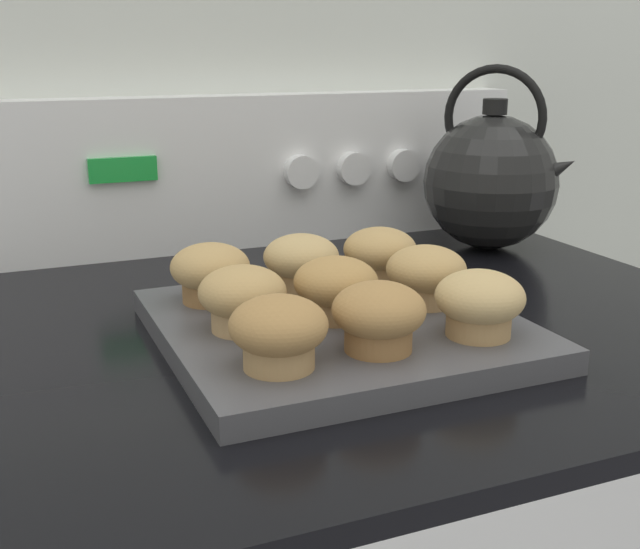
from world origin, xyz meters
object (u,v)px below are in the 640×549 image
at_px(tea_kettle, 492,180).
at_px(muffin_r1_c1, 336,287).
at_px(muffin_r0_c1, 379,316).
at_px(muffin_r1_c2, 426,274).
at_px(muffin_pan, 337,328).
at_px(muffin_r0_c0, 279,331).
at_px(muffin_r0_c2, 480,302).
at_px(muffin_r2_c2, 380,254).
at_px(muffin_r2_c1, 301,261).
at_px(muffin_r1_c0, 242,297).
at_px(muffin_r2_c0, 210,272).

bearing_deg(tea_kettle, muffin_r1_c1, -143.75).
distance_m(muffin_r0_c1, muffin_r1_c2, 0.13).
relative_size(muffin_r0_c1, muffin_r1_c1, 1.00).
height_order(muffin_pan, muffin_r0_c0, muffin_r0_c0).
relative_size(muffin_r0_c1, tea_kettle, 0.32).
xyz_separation_m(muffin_r0_c0, muffin_r0_c2, (0.18, 0.00, 0.00)).
distance_m(muffin_r1_c1, muffin_r2_c2, 0.13).
relative_size(muffin_r1_c1, tea_kettle, 0.32).
bearing_deg(muffin_r1_c2, muffin_r0_c1, -136.83).
bearing_deg(muffin_r2_c1, muffin_r0_c1, -91.47).
relative_size(muffin_r0_c2, muffin_r1_c2, 1.00).
height_order(muffin_r0_c0, muffin_r0_c1, same).
distance_m(muffin_r1_c0, muffin_r2_c2, 0.20).
relative_size(muffin_r1_c0, tea_kettle, 0.32).
distance_m(muffin_r0_c0, muffin_r2_c2, 0.26).
relative_size(muffin_r0_c0, muffin_r0_c1, 1.00).
distance_m(muffin_r1_c2, tea_kettle, 0.34).
bearing_deg(muffin_r1_c0, muffin_r2_c0, 92.39).
distance_m(muffin_r0_c1, muffin_r1_c1, 0.09).
bearing_deg(tea_kettle, muffin_r0_c2, -125.65).
bearing_deg(muffin_r1_c1, muffin_r2_c2, 45.13).
relative_size(muffin_r0_c2, muffin_r1_c0, 1.00).
xyz_separation_m(muffin_r0_c2, tea_kettle, (0.24, 0.34, 0.04)).
bearing_deg(muffin_pan, muffin_r0_c0, -134.48).
bearing_deg(muffin_r2_c2, muffin_r1_c0, -153.71).
bearing_deg(muffin_r1_c1, muffin_r0_c1, -90.25).
xyz_separation_m(muffin_pan, muffin_r0_c1, (-0.00, -0.09, 0.04)).
relative_size(muffin_r2_c1, tea_kettle, 0.32).
distance_m(muffin_pan, muffin_r2_c2, 0.13).
height_order(muffin_pan, muffin_r1_c1, muffin_r1_c1).
distance_m(muffin_r0_c2, muffin_r2_c2, 0.18).
distance_m(muffin_r0_c1, muffin_r1_c0, 0.13).
xyz_separation_m(muffin_r1_c1, muffin_r2_c2, (0.09, 0.09, 0.00)).
height_order(muffin_r0_c0, muffin_r2_c0, same).
height_order(muffin_r1_c2, muffin_r2_c2, same).
relative_size(muffin_r0_c2, muffin_r2_c2, 1.00).
bearing_deg(tea_kettle, muffin_r1_c0, -150.21).
xyz_separation_m(muffin_r0_c2, muffin_r1_c1, (-0.10, 0.09, 0.00)).
height_order(muffin_pan, muffin_r2_c0, muffin_r2_c0).
xyz_separation_m(muffin_r0_c2, muffin_r2_c2, (-0.00, 0.18, 0.00)).
bearing_deg(muffin_r0_c2, muffin_r1_c2, 88.76).
xyz_separation_m(muffin_r1_c2, muffin_r2_c2, (-0.00, 0.09, 0.00)).
xyz_separation_m(muffin_r0_c2, muffin_r1_c2, (0.00, 0.09, 0.00)).
height_order(muffin_r1_c2, muffin_r2_c1, same).
height_order(muffin_r2_c2, tea_kettle, tea_kettle).
height_order(muffin_r1_c0, muffin_r2_c2, same).
relative_size(muffin_pan, muffin_r0_c0, 4.08).
xyz_separation_m(muffin_pan, muffin_r0_c0, (-0.09, -0.09, 0.04)).
bearing_deg(muffin_r0_c0, muffin_r2_c0, 90.95).
distance_m(muffin_pan, muffin_r0_c1, 0.10).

